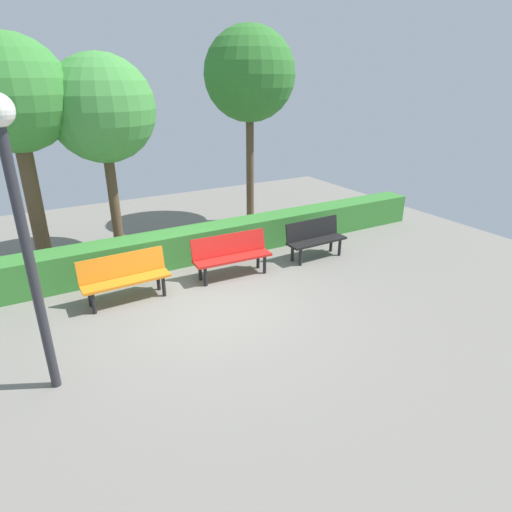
# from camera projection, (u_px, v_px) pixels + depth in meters

# --- Properties ---
(ground_plane) EXTENTS (16.00, 16.00, 0.00)m
(ground_plane) POSITION_uv_depth(u_px,v_px,m) (211.00, 304.00, 7.78)
(ground_plane) COLOR gray
(bench_black) EXTENTS (1.43, 0.49, 0.86)m
(bench_black) POSITION_uv_depth(u_px,v_px,m) (315.00, 237.00, 9.65)
(bench_black) COLOR black
(bench_black) RESTS_ON ground_plane
(bench_red) EXTENTS (1.63, 0.54, 0.86)m
(bench_red) POSITION_uv_depth(u_px,v_px,m) (231.00, 253.00, 8.75)
(bench_red) COLOR red
(bench_red) RESTS_ON ground_plane
(bench_orange) EXTENTS (1.57, 0.49, 0.86)m
(bench_orange) POSITION_uv_depth(u_px,v_px,m) (125.00, 276.00, 7.77)
(bench_orange) COLOR orange
(bench_orange) RESTS_ON ground_plane
(hedge_row) EXTENTS (11.61, 0.65, 0.72)m
(hedge_row) POSITION_uv_depth(u_px,v_px,m) (212.00, 241.00, 9.76)
(hedge_row) COLOR #387F33
(hedge_row) RESTS_ON ground_plane
(tree_near) EXTENTS (2.34, 2.34, 5.04)m
(tree_near) POSITION_uv_depth(u_px,v_px,m) (250.00, 75.00, 10.87)
(tree_near) COLOR brown
(tree_near) RESTS_ON ground_plane
(tree_mid) EXTENTS (2.22, 2.22, 4.30)m
(tree_mid) POSITION_uv_depth(u_px,v_px,m) (102.00, 110.00, 8.99)
(tree_mid) COLOR brown
(tree_mid) RESTS_ON ground_plane
(tree_far) EXTENTS (2.19, 2.19, 4.60)m
(tree_far) POSITION_uv_depth(u_px,v_px,m) (13.00, 97.00, 8.16)
(tree_far) COLOR brown
(tree_far) RESTS_ON ground_plane
(lamp_post) EXTENTS (0.36, 0.36, 3.67)m
(lamp_post) POSITION_uv_depth(u_px,v_px,m) (16.00, 198.00, 4.75)
(lamp_post) COLOR #2D2D33
(lamp_post) RESTS_ON ground_plane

